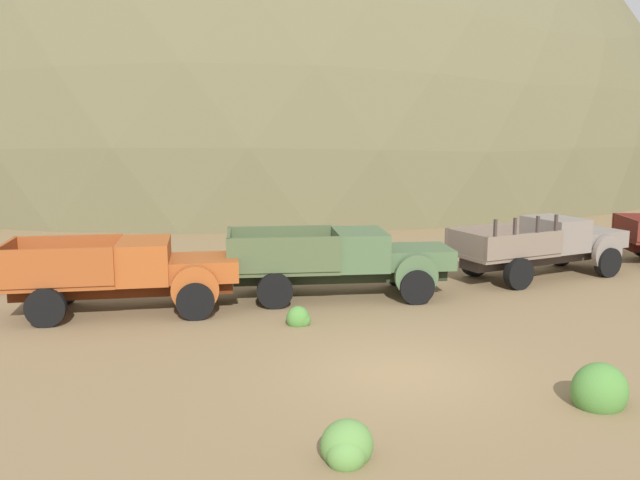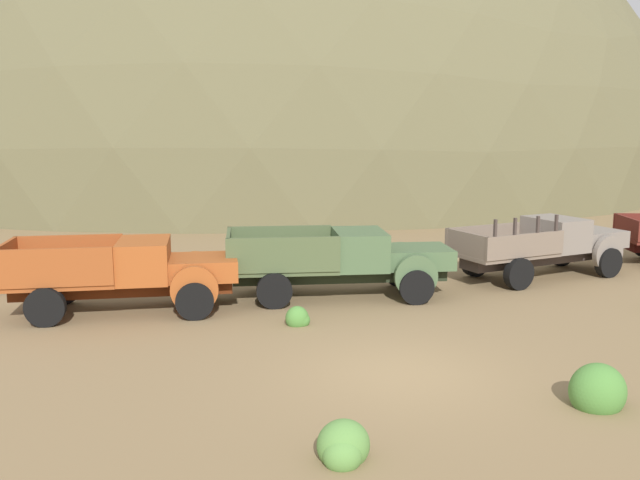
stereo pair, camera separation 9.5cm
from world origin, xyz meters
name	(u,v)px [view 2 (the right image)]	position (x,y,z in m)	size (l,w,h in m)	color
ground_plane	(400,374)	(0.00, 0.00, 0.00)	(300.00, 300.00, 0.00)	olive
hill_far_right	(264,173)	(9.05, 55.31, 0.00)	(74.81, 76.80, 54.43)	brown
hill_center	(435,157)	(40.84, 81.32, 0.00)	(102.68, 71.64, 24.30)	brown
truck_oxide_orange	(139,273)	(-4.74, 6.19, 1.01)	(6.05, 2.94, 1.91)	#51220D
truck_weathered_green	(354,261)	(1.17, 6.05, 1.02)	(6.58, 3.25, 1.91)	#232B1B
truck_primer_gray	(552,245)	(8.21, 6.72, 1.00)	(6.35, 3.03, 2.16)	#3D322D
bush_between_trucks	(598,393)	(2.68, -2.42, 0.24)	(1.04, 0.90, 0.99)	#4C8438
bush_near_barrel	(343,448)	(-2.19, -2.98, 0.19)	(0.80, 0.80, 0.76)	#5B8E42
bush_lone_scrub	(298,319)	(-1.08, 3.77, 0.15)	(0.61, 0.52, 0.61)	#4C8438
bush_front_right	(601,242)	(13.32, 10.62, 0.20)	(1.00, 0.93, 0.83)	#3D702D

